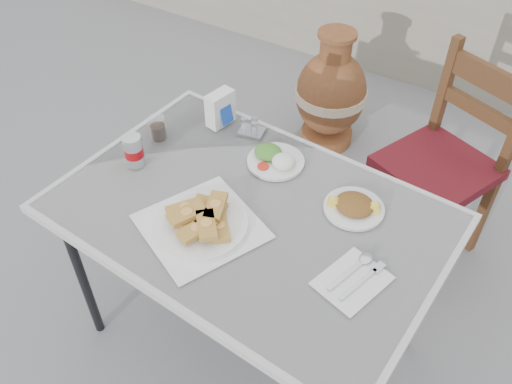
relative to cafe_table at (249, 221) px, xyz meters
The scene contains 12 objects.
ground 0.76m from the cafe_table, 161.92° to the right, with size 80.00×80.00×0.00m, color slate.
cafe_table is the anchor object (origin of this frame).
pide_plate 0.20m from the cafe_table, 121.11° to the right, with size 0.47×0.47×0.07m.
salad_rice_plate 0.27m from the cafe_table, 100.64° to the left, with size 0.21×0.21×0.05m.
salad_chopped_plate 0.36m from the cafe_table, 31.67° to the left, with size 0.21×0.21×0.04m.
soda_can 0.50m from the cafe_table, behind, with size 0.07×0.07×0.12m.
cola_glass 0.54m from the cafe_table, 163.94° to the left, with size 0.07×0.07×0.09m.
napkin_holder 0.52m from the cafe_table, 135.29° to the left, with size 0.09×0.13×0.14m.
condiment_caddy 0.43m from the cafe_table, 121.10° to the left, with size 0.11×0.09×0.07m.
cutlery_napkin 0.44m from the cafe_table, 10.01° to the right, with size 0.21×0.25×0.02m.
chair 1.07m from the cafe_table, 65.34° to the left, with size 0.58×0.58×1.00m.
terracotta_urn 1.52m from the cafe_table, 103.54° to the left, with size 0.42×0.42×0.73m.
Camera 1 is at (0.87, -1.03, 2.10)m, focal length 38.00 mm.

